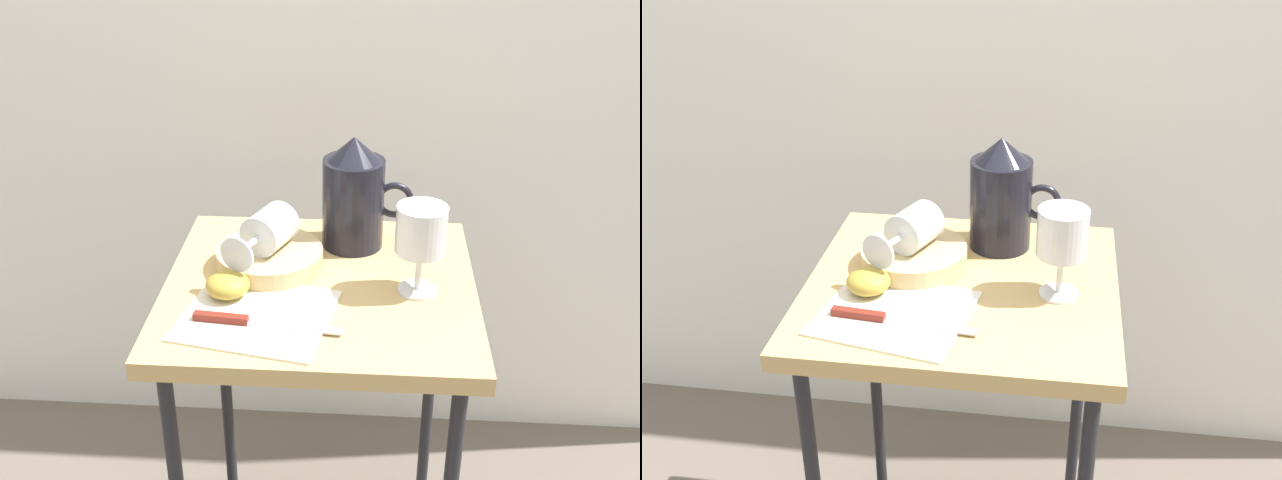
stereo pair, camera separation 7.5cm
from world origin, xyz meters
The scene contains 9 objects.
curtain_drape centered at (0.00, 0.52, 1.06)m, with size 2.40×0.03×2.11m, color white.
table centered at (0.00, 0.00, 0.63)m, with size 0.51×0.48×0.71m.
linen_napkin centered at (-0.09, -0.11, 0.71)m, with size 0.22×0.20×0.00m, color silver.
basket_tray centered at (-0.09, 0.05, 0.73)m, with size 0.18×0.18×0.04m, color tan.
pitcher centered at (0.05, 0.14, 0.79)m, with size 0.16×0.11×0.21m.
wine_glass_upright centered at (0.16, -0.02, 0.81)m, with size 0.08×0.08×0.15m.
wine_glass_tipped_near centered at (-0.09, 0.05, 0.78)m, with size 0.12×0.16×0.07m.
apple_half_left centered at (-0.14, -0.06, 0.73)m, with size 0.07×0.07×0.04m, color #B29938.
knife centered at (-0.10, -0.14, 0.72)m, with size 0.23×0.04×0.01m.
Camera 2 is at (0.15, -1.06, 1.34)m, focal length 42.04 mm.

